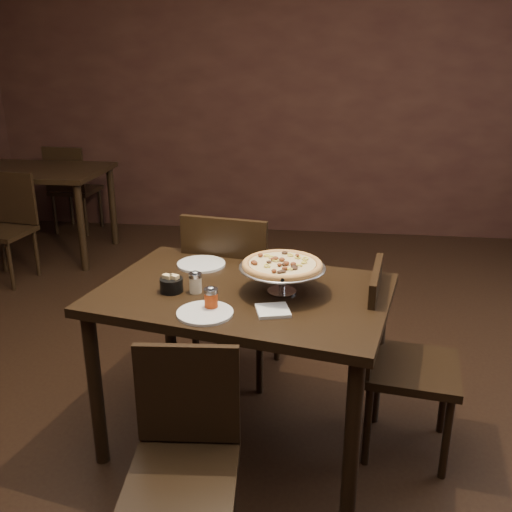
# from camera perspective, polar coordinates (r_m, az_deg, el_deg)

# --- Properties ---
(room) EXTENTS (6.04, 7.04, 2.84)m
(room) POSITION_cam_1_polar(r_m,az_deg,el_deg) (2.36, -1.80, 10.54)
(room) COLOR black
(room) RESTS_ON ground
(dining_table) EXTENTS (1.40, 1.07, 0.79)m
(dining_table) POSITION_cam_1_polar(r_m,az_deg,el_deg) (2.56, -1.26, -5.55)
(dining_table) COLOR black
(dining_table) RESTS_ON ground
(background_table) EXTENTS (1.28, 0.85, 0.80)m
(background_table) POSITION_cam_1_polar(r_m,az_deg,el_deg) (5.53, -21.37, 7.06)
(background_table) COLOR black
(background_table) RESTS_ON ground
(pizza_stand) EXTENTS (0.38, 0.38, 0.16)m
(pizza_stand) POSITION_cam_1_polar(r_m,az_deg,el_deg) (2.45, 2.64, -0.92)
(pizza_stand) COLOR #AEAFB5
(pizza_stand) RESTS_ON dining_table
(parmesan_shaker) EXTENTS (0.06, 0.06, 0.10)m
(parmesan_shaker) POSITION_cam_1_polar(r_m,az_deg,el_deg) (2.49, -6.08, -2.63)
(parmesan_shaker) COLOR beige
(parmesan_shaker) RESTS_ON dining_table
(pepper_flake_shaker) EXTENTS (0.06, 0.06, 0.10)m
(pepper_flake_shaker) POSITION_cam_1_polar(r_m,az_deg,el_deg) (2.32, -4.52, -4.26)
(pepper_flake_shaker) COLOR #96270D
(pepper_flake_shaker) RESTS_ON dining_table
(packet_caddy) EXTENTS (0.10, 0.10, 0.08)m
(packet_caddy) POSITION_cam_1_polar(r_m,az_deg,el_deg) (2.52, -8.46, -2.83)
(packet_caddy) COLOR black
(packet_caddy) RESTS_ON dining_table
(napkin_stack) EXTENTS (0.16, 0.16, 0.01)m
(napkin_stack) POSITION_cam_1_polar(r_m,az_deg,el_deg) (2.31, 1.69, -5.47)
(napkin_stack) COLOR silver
(napkin_stack) RESTS_ON dining_table
(plate_left) EXTENTS (0.24, 0.24, 0.01)m
(plate_left) POSITION_cam_1_polar(r_m,az_deg,el_deg) (2.82, -5.49, -0.81)
(plate_left) COLOR silver
(plate_left) RESTS_ON dining_table
(plate_near) EXTENTS (0.23, 0.23, 0.01)m
(plate_near) POSITION_cam_1_polar(r_m,az_deg,el_deg) (2.30, -5.12, -5.70)
(plate_near) COLOR silver
(plate_near) RESTS_ON dining_table
(serving_spatula) EXTENTS (0.13, 0.13, 0.02)m
(serving_spatula) POSITION_cam_1_polar(r_m,az_deg,el_deg) (2.34, 3.13, -2.07)
(serving_spatula) COLOR #AEAFB5
(serving_spatula) RESTS_ON pizza_stand
(chair_far) EXTENTS (0.53, 0.53, 0.99)m
(chair_far) POSITION_cam_1_polar(r_m,az_deg,el_deg) (3.14, -2.33, -3.50)
(chair_far) COLOR black
(chair_far) RESTS_ON ground
(chair_near) EXTENTS (0.41, 0.41, 0.81)m
(chair_near) POSITION_cam_1_polar(r_m,az_deg,el_deg) (2.15, -7.13, -18.89)
(chair_near) COLOR black
(chair_near) RESTS_ON ground
(chair_side) EXTENTS (0.47, 0.47, 0.89)m
(chair_side) POSITION_cam_1_polar(r_m,az_deg,el_deg) (2.69, 13.90, -9.51)
(chair_side) COLOR black
(chair_side) RESTS_ON ground
(bg_chair_far) EXTENTS (0.45, 0.45, 0.90)m
(bg_chair_far) POSITION_cam_1_polar(r_m,az_deg,el_deg) (6.14, -17.94, 6.69)
(bg_chair_far) COLOR black
(bg_chair_far) RESTS_ON ground
(bg_chair_near) EXTENTS (0.46, 0.46, 0.87)m
(bg_chair_near) POSITION_cam_1_polar(r_m,az_deg,el_deg) (5.04, -23.63, 3.05)
(bg_chair_near) COLOR black
(bg_chair_near) RESTS_ON ground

